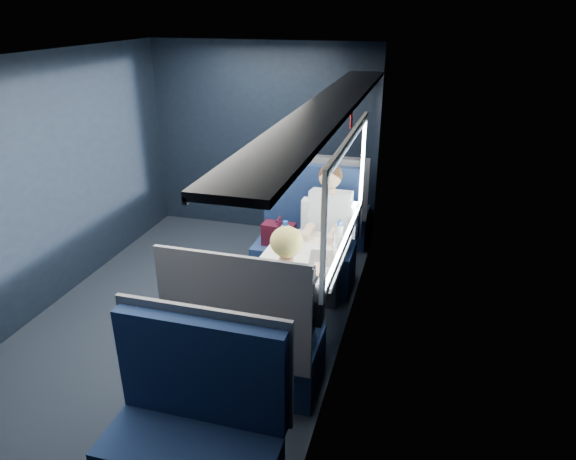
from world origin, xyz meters
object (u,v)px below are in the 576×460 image
(cup, at_px, (336,235))
(man, at_px, (328,226))
(table, at_px, (303,263))
(seat_bay_far, at_px, (249,344))
(seat_row_front, at_px, (325,212))
(woman, at_px, (288,300))
(seat_bay_near, at_px, (305,244))
(seat_row_back, at_px, (194,440))
(laptop, at_px, (329,253))
(bottle_small, at_px, (339,235))

(cup, bearing_deg, man, 112.56)
(table, distance_m, cup, 0.43)
(seat_bay_far, relative_size, seat_row_front, 1.09)
(man, xyz_separation_m, woman, (0.00, -1.41, 0.01))
(seat_bay_near, height_order, man, man)
(seat_row_front, height_order, man, man)
(seat_row_front, height_order, seat_row_back, same)
(seat_bay_near, height_order, seat_row_back, seat_bay_near)
(seat_bay_near, bearing_deg, table, -77.52)
(seat_bay_far, height_order, cup, seat_bay_far)
(seat_bay_far, height_order, man, man)
(seat_bay_near, distance_m, seat_bay_far, 1.74)
(seat_row_front, relative_size, cup, 12.71)
(seat_row_back, height_order, laptop, seat_row_back)
(seat_row_back, bearing_deg, woman, 77.07)
(laptop, bearing_deg, seat_bay_far, -115.69)
(man, height_order, woman, same)
(laptop, bearing_deg, seat_row_back, -102.92)
(seat_row_back, bearing_deg, seat_bay_far, 90.00)
(table, distance_m, laptop, 0.26)
(seat_bay_near, height_order, seat_row_front, seat_bay_near)
(seat_row_front, xyz_separation_m, cup, (0.39, -1.44, 0.38))
(man, xyz_separation_m, bottle_small, (0.19, -0.45, 0.13))
(seat_bay_near, distance_m, man, 0.43)
(seat_bay_far, distance_m, seat_row_front, 2.67)
(table, relative_size, seat_bay_far, 0.79)
(man, relative_size, bottle_small, 5.57)
(seat_bay_near, distance_m, cup, 0.74)
(bottle_small, xyz_separation_m, cup, (-0.04, 0.11, -0.06))
(bottle_small, distance_m, cup, 0.13)
(seat_bay_near, bearing_deg, seat_bay_far, -89.68)
(man, xyz_separation_m, cup, (0.14, -0.34, 0.07))
(seat_bay_near, xyz_separation_m, seat_bay_far, (0.01, -1.74, -0.01))
(seat_row_back, height_order, bottle_small, seat_row_back)
(bottle_small, bearing_deg, table, -135.26)
(laptop, bearing_deg, cup, 91.86)
(seat_bay_near, bearing_deg, woman, -80.64)
(table, bearing_deg, seat_bay_near, 102.48)
(seat_row_front, distance_m, bottle_small, 1.66)
(seat_row_back, bearing_deg, laptop, 77.08)
(table, relative_size, seat_bay_near, 0.79)
(seat_bay_near, distance_m, woman, 1.63)
(table, xyz_separation_m, cup, (0.21, 0.36, 0.12))
(seat_bay_far, xyz_separation_m, laptop, (0.40, 0.84, 0.38))
(cup, bearing_deg, bottle_small, -67.74)
(cup, bearing_deg, table, -120.27)
(table, height_order, cup, cup)
(woman, bearing_deg, cup, 82.44)
(table, relative_size, seat_row_front, 0.86)
(seat_bay_near, bearing_deg, man, -33.13)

